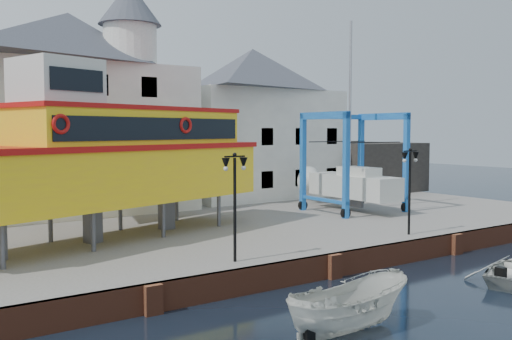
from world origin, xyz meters
TOP-DOWN VIEW (x-y plane):
  - ground at (0.00, 0.00)m, footprint 140.00×140.00m
  - hardstanding at (0.00, 11.00)m, footprint 44.00×22.00m
  - quay_wall at (-0.00, 0.10)m, footprint 44.00×0.47m
  - building_white_main at (-4.87, 18.39)m, footprint 14.00×8.30m
  - building_white_right at (9.00, 19.00)m, footprint 12.00×8.00m
  - shed_dark at (19.00, 17.00)m, footprint 8.00×7.00m
  - lamp_post_left at (-4.00, 1.20)m, footprint 1.12×0.32m
  - lamp_post_right at (6.00, 1.20)m, footprint 1.12×0.32m
  - tour_boat at (-7.21, 7.98)m, footprint 18.84×9.68m
  - travel_lift at (9.55, 9.28)m, footprint 5.66×7.88m
  - motorboat_a at (-3.90, -4.94)m, footprint 4.59×1.73m

SIDE VIEW (x-z plane):
  - ground at x=0.00m, z-range 0.00..0.00m
  - motorboat_a at x=-3.90m, z-range -0.89..0.89m
  - hardstanding at x=0.00m, z-range 0.00..1.00m
  - quay_wall at x=0.00m, z-range 0.00..1.00m
  - travel_lift at x=9.55m, z-range -2.92..8.88m
  - shed_dark at x=19.00m, z-range 1.00..5.00m
  - lamp_post_left at x=-4.00m, z-range 2.07..6.27m
  - lamp_post_right at x=6.00m, z-range 2.07..6.27m
  - tour_boat at x=-7.21m, z-range 0.77..8.78m
  - building_white_right at x=9.00m, z-range 1.00..12.20m
  - building_white_main at x=-4.87m, z-range 0.34..14.34m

